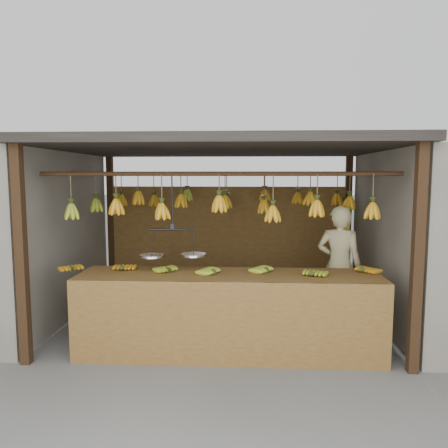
{
  "coord_description": "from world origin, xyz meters",
  "views": [
    {
      "loc": [
        0.32,
        -5.82,
        1.98
      ],
      "look_at": [
        0.0,
        0.3,
        1.3
      ],
      "focal_mm": 35.0,
      "sensor_mm": 36.0,
      "label": 1
    }
  ],
  "objects": [
    {
      "name": "counter",
      "position": [
        0.12,
        -1.23,
        0.7
      ],
      "size": [
        3.57,
        0.76,
        0.96
      ],
      "color": "brown",
      "rests_on": "ground"
    },
    {
      "name": "hanging_bananas",
      "position": [
        -0.0,
        -0.01,
        1.62
      ],
      "size": [
        3.57,
        2.24,
        0.4
      ],
      "color": "#92A523",
      "rests_on": "ground"
    },
    {
      "name": "balance_scale",
      "position": [
        -0.51,
        -1.0,
        1.13
      ],
      "size": [
        0.73,
        0.36,
        0.93
      ],
      "color": "black",
      "rests_on": "ground"
    },
    {
      "name": "bag_bundles",
      "position": [
        1.94,
        1.35,
        1.01
      ],
      "size": [
        0.08,
        0.26,
        1.19
      ],
      "color": "#199926",
      "rests_on": "ground"
    },
    {
      "name": "stall",
      "position": [
        0.0,
        0.33,
        1.97
      ],
      "size": [
        4.3,
        3.3,
        2.4
      ],
      "color": "black",
      "rests_on": "ground"
    },
    {
      "name": "ground",
      "position": [
        0.0,
        0.0,
        0.0
      ],
      "size": [
        80.0,
        80.0,
        0.0
      ],
      "primitive_type": "plane",
      "color": "#5B5B57"
    },
    {
      "name": "vendor",
      "position": [
        1.55,
        -0.06,
        0.8
      ],
      "size": [
        0.67,
        0.54,
        1.59
      ],
      "primitive_type": "imported",
      "rotation": [
        0.0,
        0.0,
        2.83
      ],
      "color": "beige",
      "rests_on": "ground"
    }
  ]
}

